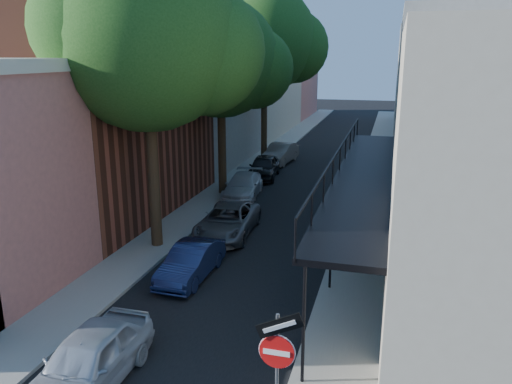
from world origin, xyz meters
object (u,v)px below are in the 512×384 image
Objects in this scene: oak_near at (160,41)px; parked_car_d at (243,186)px; oak_mid at (229,62)px; parked_car_a at (88,361)px; parked_car_f at (280,154)px; sign_post at (277,357)px; parked_car_e at (264,167)px; oak_far at (272,41)px; parked_car_c at (228,221)px; parked_car_b at (191,262)px.

oak_near reaches higher than parked_car_d.
oak_mid is 17.86m from parked_car_a.
parked_car_d is 8.94m from parked_car_f.
parked_car_a reaches higher than parked_car_d.
sign_post is 0.73× the size of parked_car_e.
sign_post is 19.14m from oak_mid.
parked_car_a is (1.95, -25.60, -7.58)m from oak_far.
parked_car_f reaches higher than parked_car_c.
parked_car_e is at bearing 93.44° from parked_car_a.
parked_car_a is 10.40m from parked_car_c.
oak_far is 2.80× the size of parked_car_f.
sign_post reaches higher than parked_car_b.
parked_car_e is (-1.20, 14.59, 0.11)m from parked_car_b.
oak_near reaches higher than parked_car_e.
parked_car_c is 14.75m from parked_car_f.
oak_mid is 2.40× the size of parked_car_d.
parked_car_f is (-1.04, 14.71, 0.07)m from parked_car_c.
parked_car_d is at bearing 84.18° from oak_near.
oak_mid is (-6.58, 17.26, 5.02)m from sign_post.
parked_car_a is 1.12× the size of parked_car_b.
parked_car_b is 0.84× the size of parked_car_f.
parked_car_d is at bearing -85.38° from oak_far.
parked_car_f is (0.79, -0.49, -7.56)m from oak_far.
parked_car_a is at bearing -85.63° from oak_far.
oak_mid reaches higher than parked_car_e.
oak_near is at bearing -138.40° from parked_car_c.
parked_car_b is (-4.56, 6.75, -1.45)m from sign_post.
oak_far is at bearing 103.91° from sign_post.
oak_far is 17.10m from parked_car_c.
parked_car_e is at bearing 93.08° from parked_car_c.
parked_car_f is at bearing 92.77° from parked_car_a.
parked_car_d is 1.04× the size of parked_car_e.
parked_car_d reaches higher than parked_car_b.
parked_car_e is (0.75, -4.96, -7.56)m from oak_far.
parked_car_b is at bearing 124.03° from sign_post.
sign_post is 22.14m from parked_car_e.
parked_car_b is at bearing -52.21° from oak_near.
oak_near is at bearing -89.63° from oak_mid.
parked_car_c is (1.83, -15.20, -7.63)m from oak_far.
parked_car_b is (1.97, -2.54, -7.29)m from oak_near.
oak_far is 7.62m from parked_car_f.
oak_mid is at bearing -90.41° from oak_far.
parked_car_f reaches higher than parked_car_e.
oak_far is at bearing 93.33° from parked_car_e.
parked_car_a reaches higher than parked_car_b.
parked_car_a is 0.88× the size of parked_car_c.
parked_car_b is 0.87× the size of parked_car_e.
parked_car_b is at bearing -88.95° from parked_car_d.
parked_car_e is (-0.01, 4.47, 0.08)m from parked_car_d.
oak_near is 11.38m from parked_car_a.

